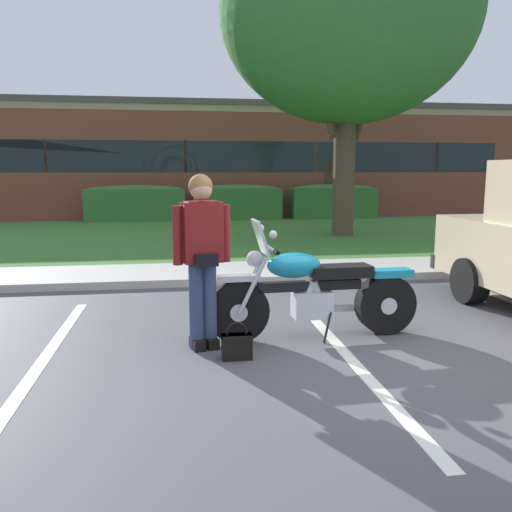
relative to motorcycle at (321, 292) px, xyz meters
name	(u,v)px	position (x,y,z in m)	size (l,w,h in m)	color
ground_plane	(358,356)	(0.19, -0.63, -0.49)	(140.00, 140.00, 0.00)	#4C4C51
curb_strip	(286,279)	(0.19, 2.72, -0.43)	(60.00, 0.20, 0.12)	#B7B2A8
concrete_walk	(275,270)	(0.19, 3.57, -0.45)	(60.00, 1.50, 0.08)	#B7B2A8
grass_lawn	(240,235)	(0.19, 8.67, -0.46)	(60.00, 8.71, 0.06)	#3D752D
stall_stripe_0	(40,365)	(-2.73, -0.43, -0.49)	(0.12, 4.40, 0.01)	silver
stall_stripe_1	(342,349)	(0.10, -0.43, -0.49)	(0.12, 4.40, 0.01)	silver
motorcycle	(321,292)	(0.00, 0.00, 0.00)	(2.24, 0.82, 1.26)	black
rider_person	(202,249)	(-1.24, -0.15, 0.50)	(0.56, 0.35, 1.70)	black
handbag	(237,344)	(-0.95, -0.54, -0.34)	(0.28, 0.13, 0.36)	black
shade_tree	(348,13)	(2.81, 8.06, 5.05)	(6.34, 6.34, 8.25)	#4C3D2D
hedge_left	(136,203)	(-2.79, 12.97, 0.16)	(3.26, 0.90, 1.24)	#336B2D
hedge_center_left	(237,202)	(0.62, 12.97, 0.16)	(3.01, 0.90, 1.24)	#336B2D
hedge_center_right	(333,201)	(4.03, 12.97, 0.16)	(2.99, 0.90, 1.24)	#336B2D
brick_building	(183,162)	(-1.09, 19.09, 1.61)	(27.90, 10.55, 4.19)	brown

